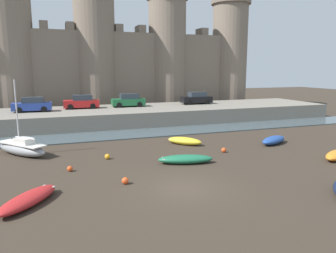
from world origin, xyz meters
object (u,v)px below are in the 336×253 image
Objects in this scene: mooring_buoy_near_shore at (125,181)px; car_quay_west at (32,105)px; car_quay_centre_west at (82,102)px; rowboat_near_channel_left at (186,159)px; mooring_buoy_near_channel at (107,157)px; mooring_buoy_off_centre at (224,150)px; rowboat_near_channel_right at (274,140)px; rowboat_midflat_centre at (185,141)px; car_quay_east at (129,100)px; car_quay_centre_east at (197,98)px; sailboat_foreground_left at (22,148)px; mooring_buoy_mid_mud at (70,169)px; rowboat_midflat_right at (28,199)px.

car_quay_west is (-5.55, 21.40, 2.35)m from mooring_buoy_near_shore.
car_quay_centre_west is (5.41, 1.24, 0.00)m from car_quay_west.
mooring_buoy_near_channel is (-4.90, 2.91, -0.12)m from rowboat_near_channel_left.
mooring_buoy_near_channel is at bearing 172.41° from mooring_buoy_off_centre.
rowboat_near_channel_right is 7.77m from rowboat_midflat_centre.
mooring_buoy_near_shore is (-7.02, -7.94, -0.13)m from rowboat_midflat_centre.
car_quay_east is at bearing 100.17° from mooring_buoy_off_centre.
car_quay_centre_east is at bearing 3.21° from car_quay_west.
sailboat_foreground_left reaches higher than car_quay_centre_west.
rowboat_near_channel_left is 20.07m from car_quay_east.
car_quay_east is at bearing 66.32° from mooring_buoy_mid_mud.
rowboat_near_channel_left is 22.43m from car_quay_centre_east.
mooring_buoy_off_centre is at bearing 4.30° from mooring_buoy_mid_mud.
rowboat_near_channel_right is 22.59m from car_quay_centre_west.
mooring_buoy_near_channel is at bearing -108.29° from car_quay_east.
rowboat_midflat_right reaches higher than mooring_buoy_near_channel.
car_quay_east reaches higher than rowboat_near_channel_right.
rowboat_midflat_centre is at bearing -46.97° from car_quay_west.
car_quay_centre_east is (0.53, 17.07, 2.20)m from rowboat_near_channel_right.
car_quay_east is (0.73, 19.94, 2.24)m from rowboat_near_channel_left.
sailboat_foreground_left is at bearing 163.07° from mooring_buoy_off_centre.
sailboat_foreground_left is at bearing 123.79° from mooring_buoy_near_shore.
car_quay_east is 1.00× the size of car_quay_centre_west.
car_quay_west is at bearing -176.79° from car_quay_centre_east.
car_quay_centre_east is at bearing 50.05° from rowboat_midflat_right.
car_quay_centre_west reaches higher than mooring_buoy_off_centre.
car_quay_west reaches higher than rowboat_near_channel_right.
rowboat_near_channel_left is at bearing -116.85° from car_quay_centre_east.
sailboat_foreground_left is 15.09× the size of mooring_buoy_off_centre.
rowboat_near_channel_left is 10.26× the size of mooring_buoy_near_channel.
mooring_buoy_off_centre is 0.09× the size of car_quay_west.
sailboat_foreground_left is at bearing 170.55° from rowboat_near_channel_right.
car_quay_west is (-5.49, 15.85, 2.36)m from mooring_buoy_near_channel.
car_quay_west is at bearing -167.12° from car_quay_centre_west.
car_quay_west is at bearing -173.98° from car_quay_east.
car_quay_centre_east is (14.92, 22.55, 2.35)m from mooring_buoy_near_shore.
rowboat_midflat_right is 15.14m from rowboat_midflat_centre.
mooring_buoy_near_channel is 0.09× the size of car_quay_east.
car_quay_centre_east is 1.00× the size of car_quay_west.
car_quay_centre_west is (-8.97, 18.27, 2.36)m from mooring_buoy_off_centre.
rowboat_midflat_centre is at bearing 37.40° from rowboat_midflat_right.
car_quay_centre_east is at bearing 56.50° from mooring_buoy_near_shore.
mooring_buoy_near_shore reaches higher than mooring_buoy_off_centre.
rowboat_midflat_centre reaches higher than mooring_buoy_off_centre.
rowboat_near_channel_right is 17.30m from mooring_buoy_mid_mud.
rowboat_near_channel_left is 9.98× the size of mooring_buoy_near_shore.
mooring_buoy_mid_mud is at bearing -132.92° from car_quay_centre_east.
rowboat_near_channel_left reaches higher than mooring_buoy_mid_mud.
car_quay_east reaches higher than mooring_buoy_near_shore.
rowboat_midflat_centre reaches higher than mooring_buoy_near_shore.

